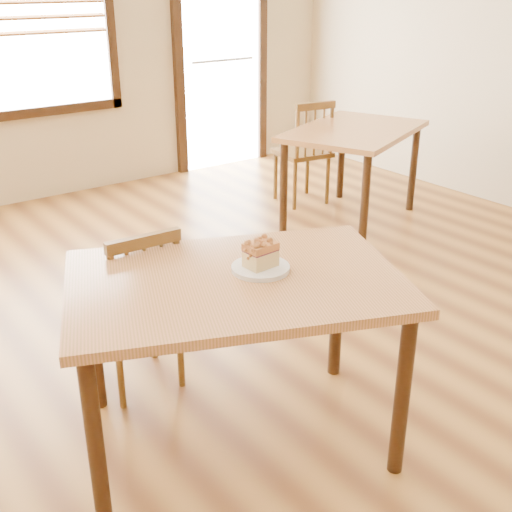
{
  "coord_description": "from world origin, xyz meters",
  "views": [
    {
      "loc": [
        -1.36,
        -1.5,
        1.81
      ],
      "look_at": [
        0.02,
        0.35,
        0.8
      ],
      "focal_mm": 45.0,
      "sensor_mm": 36.0,
      "label": 1
    }
  ],
  "objects": [
    {
      "name": "ground",
      "position": [
        0.0,
        0.0,
        0.0
      ],
      "size": [
        8.0,
        8.0,
        0.0
      ],
      "primitive_type": "plane",
      "color": "#9F6D2E"
    },
    {
      "name": "entry_door",
      "position": [
        2.3,
        3.98,
        1.2
      ],
      "size": [
        1.08,
        0.06,
        2.29
      ],
      "color": "white",
      "rests_on": "ground"
    },
    {
      "name": "cafe_table_main",
      "position": [
        -0.09,
        0.33,
        0.66
      ],
      "size": [
        1.51,
        1.28,
        0.75
      ],
      "rotation": [
        0.0,
        0.0,
        -0.4
      ],
      "color": "#C37D4B",
      "rests_on": "ground"
    },
    {
      "name": "cafe_chair_main",
      "position": [
        -0.24,
        0.91,
        0.42
      ],
      "size": [
        0.39,
        0.39,
        0.83
      ],
      "rotation": [
        0.0,
        0.0,
        3.09
      ],
      "color": "brown",
      "rests_on": "ground"
    },
    {
      "name": "cafe_table_second",
      "position": [
        2.15,
        1.94,
        0.65
      ],
      "size": [
        1.39,
        1.17,
        0.75
      ],
      "rotation": [
        0.0,
        0.0,
        0.38
      ],
      "color": "#C37D4B",
      "rests_on": "ground"
    },
    {
      "name": "cafe_chair_second",
      "position": [
        2.15,
        2.52,
        0.45
      ],
      "size": [
        0.46,
        0.46,
        0.89
      ],
      "rotation": [
        0.0,
        0.0,
        2.99
      ],
      "color": "brown",
      "rests_on": "ground"
    },
    {
      "name": "plate",
      "position": [
        0.02,
        0.32,
        0.76
      ],
      "size": [
        0.23,
        0.23,
        0.02
      ],
      "color": "white",
      "rests_on": "cafe_table_main"
    },
    {
      "name": "cake_slice",
      "position": [
        0.02,
        0.32,
        0.82
      ],
      "size": [
        0.13,
        0.1,
        0.11
      ],
      "rotation": [
        0.0,
        0.0,
        0.06
      ],
      "color": "#CABB72",
      "rests_on": "plate"
    }
  ]
}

